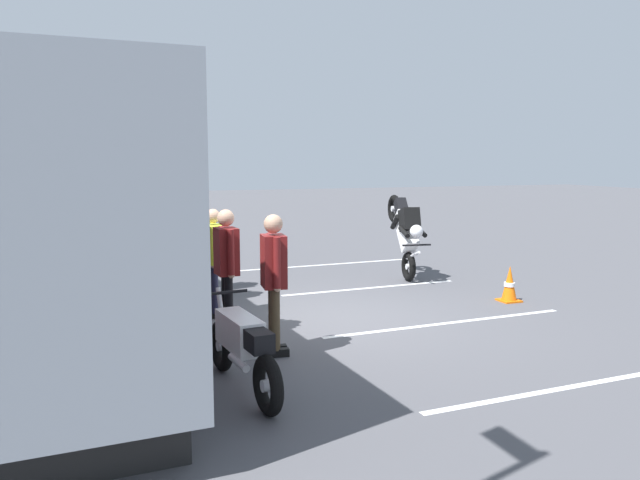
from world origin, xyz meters
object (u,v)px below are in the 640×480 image
at_px(spectator_left, 227,261).
at_px(spectator_centre, 214,253).
at_px(tour_bus, 32,222).
at_px(spectator_far_left, 274,272).
at_px(traffic_cone, 510,284).
at_px(parked_motorcycle_silver, 242,347).
at_px(spectator_far_right, 199,235).
at_px(stunt_motorcycle, 406,229).
at_px(spectator_right, 199,240).

relative_size(spectator_left, spectator_centre, 1.04).
xyz_separation_m(tour_bus, spectator_left, (-0.54, -2.48, -0.58)).
bearing_deg(spectator_far_left, traffic_cone, -72.22).
height_order(parked_motorcycle_silver, traffic_cone, parked_motorcycle_silver).
height_order(spectator_left, spectator_far_right, spectator_far_right).
bearing_deg(spectator_far_right, traffic_cone, -118.98).
bearing_deg(spectator_left, spectator_centre, -1.13).
bearing_deg(spectator_left, traffic_cone, -85.32).
bearing_deg(spectator_centre, stunt_motorcycle, -67.45).
distance_m(parked_motorcycle_silver, traffic_cone, 5.93).
bearing_deg(spectator_right, spectator_far_left, -173.36).
xyz_separation_m(spectator_left, traffic_cone, (0.41, -5.04, -0.76)).
height_order(stunt_motorcycle, traffic_cone, stunt_motorcycle).
relative_size(spectator_far_left, spectator_centre, 1.05).
bearing_deg(spectator_left, tour_bus, 77.64).
bearing_deg(traffic_cone, spectator_far_left, 107.78).
bearing_deg(parked_motorcycle_silver, spectator_right, -3.60).
bearing_deg(spectator_right, parked_motorcycle_silver, 176.40).
distance_m(tour_bus, spectator_left, 2.60).
distance_m(parked_motorcycle_silver, stunt_motorcycle, 6.82).
distance_m(spectator_left, stunt_motorcycle, 5.15).
distance_m(spectator_centre, parked_motorcycle_silver, 3.31).
bearing_deg(spectator_centre, spectator_left, 178.87).
distance_m(spectator_far_left, parked_motorcycle_silver, 1.40).
bearing_deg(tour_bus, traffic_cone, -91.00).
bearing_deg(spectator_right, stunt_motorcycle, -81.86).
height_order(spectator_left, stunt_motorcycle, stunt_motorcycle).
relative_size(tour_bus, spectator_right, 5.16).
relative_size(parked_motorcycle_silver, traffic_cone, 3.26).
relative_size(spectator_far_left, stunt_motorcycle, 0.92).
relative_size(spectator_centre, spectator_far_right, 0.96).
distance_m(spectator_far_right, traffic_cone, 5.66).
xyz_separation_m(spectator_left, spectator_right, (2.24, 0.02, 0.03)).
distance_m(tour_bus, spectator_right, 3.04).
height_order(tour_bus, parked_motorcycle_silver, tour_bus).
height_order(tour_bus, stunt_motorcycle, tour_bus).
bearing_deg(spectator_right, spectator_far_right, -9.92).
bearing_deg(stunt_motorcycle, traffic_cone, -162.85).
relative_size(spectator_left, traffic_cone, 2.82).
relative_size(tour_bus, parked_motorcycle_silver, 4.56).
height_order(tour_bus, spectator_left, tour_bus).
xyz_separation_m(spectator_far_right, traffic_cone, (-2.72, -4.90, -0.76)).
relative_size(spectator_centre, stunt_motorcycle, 0.88).
relative_size(spectator_far_left, spectator_left, 1.01).
xyz_separation_m(spectator_right, traffic_cone, (-1.82, -5.06, -0.78)).
bearing_deg(traffic_cone, spectator_left, 94.68).
height_order(tour_bus, traffic_cone, tour_bus).
relative_size(spectator_left, parked_motorcycle_silver, 0.87).
bearing_deg(stunt_motorcycle, spectator_left, 123.63).
distance_m(spectator_centre, stunt_motorcycle, 4.62).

